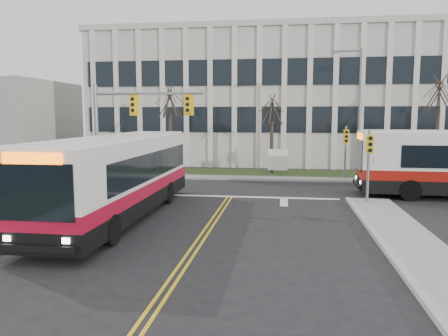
# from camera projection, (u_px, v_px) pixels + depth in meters

# --- Properties ---
(ground) EXTENTS (120.00, 120.00, 0.00)m
(ground) POSITION_uv_depth(u_px,v_px,m) (203.00, 236.00, 16.38)
(ground) COLOR black
(ground) RESTS_ON ground
(sidewalk_cross) EXTENTS (44.00, 1.60, 0.14)m
(sidewalk_cross) POSITION_uv_depth(u_px,v_px,m) (313.00, 179.00, 30.65)
(sidewalk_cross) COLOR #9E9B93
(sidewalk_cross) RESTS_ON ground
(building_lawn) EXTENTS (44.00, 5.00, 0.12)m
(building_lawn) POSITION_uv_depth(u_px,v_px,m) (311.00, 174.00, 33.40)
(building_lawn) COLOR #31491F
(building_lawn) RESTS_ON ground
(office_building) EXTENTS (40.00, 16.00, 12.00)m
(office_building) POSITION_uv_depth(u_px,v_px,m) (305.00, 101.00, 44.50)
(office_building) COLOR beige
(office_building) RESTS_ON ground
(building_annex) EXTENTS (12.00, 12.00, 8.00)m
(building_annex) POSITION_uv_depth(u_px,v_px,m) (2.00, 121.00, 45.03)
(building_annex) COLOR #9E9B93
(building_annex) RESTS_ON ground
(mast_arm_signal) EXTENTS (6.11, 0.38, 6.20)m
(mast_arm_signal) POSITION_uv_depth(u_px,v_px,m) (125.00, 120.00, 23.69)
(mast_arm_signal) COLOR slate
(mast_arm_signal) RESTS_ON ground
(signal_pole_near) EXTENTS (0.34, 0.39, 3.80)m
(signal_pole_near) POSITION_uv_depth(u_px,v_px,m) (369.00, 156.00, 21.89)
(signal_pole_near) COLOR slate
(signal_pole_near) RESTS_ON ground
(signal_pole_far) EXTENTS (0.34, 0.39, 3.80)m
(signal_pole_far) POSITION_uv_depth(u_px,v_px,m) (346.00, 145.00, 30.25)
(signal_pole_far) COLOR slate
(signal_pole_far) RESTS_ON ground
(streetlight) EXTENTS (2.15, 0.25, 9.20)m
(streetlight) POSITION_uv_depth(u_px,v_px,m) (358.00, 106.00, 30.61)
(streetlight) COLOR slate
(streetlight) RESTS_ON ground
(directory_sign) EXTENTS (1.50, 0.12, 2.00)m
(directory_sign) POSITION_uv_depth(u_px,v_px,m) (278.00, 160.00, 33.12)
(directory_sign) COLOR slate
(directory_sign) RESTS_ON ground
(tree_left) EXTENTS (1.80, 1.80, 7.70)m
(tree_left) POSITION_uv_depth(u_px,v_px,m) (170.00, 103.00, 34.25)
(tree_left) COLOR #42352B
(tree_left) RESTS_ON ground
(tree_mid) EXTENTS (1.80, 1.80, 6.82)m
(tree_mid) POSITION_uv_depth(u_px,v_px,m) (272.00, 111.00, 33.44)
(tree_mid) COLOR #42352B
(tree_mid) RESTS_ON ground
(tree_right) EXTENTS (1.80, 1.80, 8.25)m
(tree_right) POSITION_uv_depth(u_px,v_px,m) (439.00, 96.00, 31.48)
(tree_right) COLOR #42352B
(tree_right) RESTS_ON ground
(bus_main) EXTENTS (2.89, 13.25, 3.53)m
(bus_main) POSITION_uv_depth(u_px,v_px,m) (119.00, 178.00, 19.33)
(bus_main) COLOR silver
(bus_main) RESTS_ON ground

